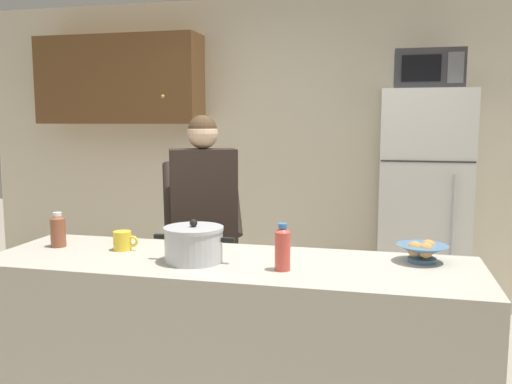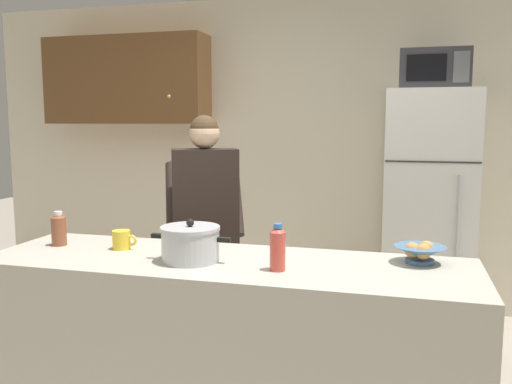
% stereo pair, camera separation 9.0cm
% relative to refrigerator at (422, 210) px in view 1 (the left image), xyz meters
% --- Properties ---
extents(back_wall_unit, '(6.00, 0.48, 2.60)m').
position_rel_refrigerator_xyz_m(back_wall_unit, '(-1.25, 0.41, 0.51)').
color(back_wall_unit, beige).
rests_on(back_wall_unit, ground).
extents(kitchen_island, '(2.29, 0.68, 0.92)m').
position_rel_refrigerator_xyz_m(kitchen_island, '(-0.98, -1.85, -0.43)').
color(kitchen_island, '#BCB7A8').
rests_on(kitchen_island, ground).
extents(refrigerator, '(0.64, 0.68, 1.79)m').
position_rel_refrigerator_xyz_m(refrigerator, '(0.00, 0.00, 0.00)').
color(refrigerator, white).
rests_on(refrigerator, ground).
extents(microwave, '(0.48, 0.37, 0.28)m').
position_rel_refrigerator_xyz_m(microwave, '(0.00, -0.02, 1.03)').
color(microwave, '#2D2D30').
rests_on(microwave, refrigerator).
extents(person_near_pot, '(0.59, 0.55, 1.60)m').
position_rel_refrigerator_xyz_m(person_near_pot, '(-1.38, -1.04, 0.10)').
color(person_near_pot, black).
rests_on(person_near_pot, ground).
extents(cooking_pot, '(0.39, 0.27, 0.20)m').
position_rel_refrigerator_xyz_m(cooking_pot, '(-1.13, -1.91, 0.11)').
color(cooking_pot, silver).
rests_on(cooking_pot, kitchen_island).
extents(coffee_mug, '(0.13, 0.09, 0.10)m').
position_rel_refrigerator_xyz_m(coffee_mug, '(-1.55, -1.78, 0.07)').
color(coffee_mug, yellow).
rests_on(coffee_mug, kitchen_island).
extents(bread_bowl, '(0.23, 0.23, 0.10)m').
position_rel_refrigerator_xyz_m(bread_bowl, '(-0.11, -1.68, 0.08)').
color(bread_bowl, '#4C7299').
rests_on(bread_bowl, kitchen_island).
extents(bottle_near_edge, '(0.08, 0.08, 0.18)m').
position_rel_refrigerator_xyz_m(bottle_near_edge, '(-1.91, -1.79, 0.11)').
color(bottle_near_edge, brown).
rests_on(bottle_near_edge, kitchen_island).
extents(bottle_mid_counter, '(0.07, 0.07, 0.21)m').
position_rel_refrigerator_xyz_m(bottle_mid_counter, '(-0.70, -1.96, 0.13)').
color(bottle_mid_counter, '#D84C3F').
rests_on(bottle_mid_counter, kitchen_island).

